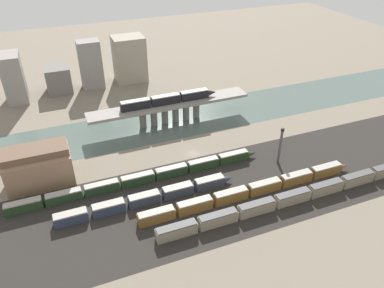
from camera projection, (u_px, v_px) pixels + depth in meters
ground_plane at (193, 153)px, 139.69m from camera, size 400.00×400.00×0.00m
railbed_yard at (221, 192)px, 120.90m from camera, size 280.00×42.00×0.01m
river_water at (170, 122)px, 160.05m from camera, size 320.00×28.65×0.01m
bridge at (170, 108)px, 156.35m from camera, size 68.63×8.74×8.99m
train_on_bridge at (169, 99)px, 154.13m from camera, size 41.77×2.97×3.78m
train_yard_near at (296, 196)px, 116.14m from camera, size 92.17×2.85×3.85m
train_yard_mid at (252, 190)px, 118.73m from camera, size 75.41×2.92×3.76m
train_yard_far at (149, 198)px, 115.81m from camera, size 57.39×3.17×3.50m
train_yard_outer at (141, 179)px, 124.00m from camera, size 85.78×2.67×3.55m
warehouse_building at (39, 166)px, 122.11m from camera, size 20.72×13.00×13.24m
signal_tower at (280, 146)px, 131.08m from camera, size 1.00×0.93×14.20m
city_block_far_left at (13, 78)px, 171.88m from camera, size 9.02×14.22×22.53m
city_block_left at (58, 79)px, 183.75m from camera, size 11.62×13.16×12.58m
city_block_center at (91, 65)px, 184.74m from camera, size 10.65×8.14×23.78m
city_block_right at (129, 59)px, 192.67m from camera, size 15.69×12.81×23.06m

